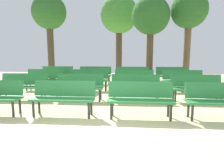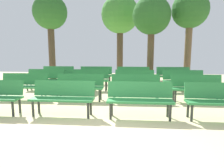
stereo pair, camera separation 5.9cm
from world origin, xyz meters
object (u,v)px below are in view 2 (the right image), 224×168
bench_r0_c3 (220,99)px  bench_r1_c0 (24,84)px  bench_r2_c3 (183,79)px  bench_r2_c1 (90,78)px  bench_r1_c2 (136,86)px  bench_r1_c1 (80,85)px  bench_r3_c1 (96,74)px  tree_1 (190,12)px  bench_r1_c3 (197,86)px  tree_0 (120,16)px  bench_r0_c2 (140,97)px  tree_2 (152,17)px  bench_r3_c3 (173,75)px  tree_3 (50,14)px  bench_r3_c0 (58,74)px  bench_r2_c2 (134,79)px  bench_r2_c0 (45,78)px  bench_r0_c1 (63,96)px  bench_r3_c2 (133,74)px

bench_r0_c3 → bench_r1_c0: same height
bench_r2_c3 → bench_r2_c1: bearing=-179.0°
bench_r1_c2 → bench_r2_c1: 2.57m
bench_r1_c1 → bench_r3_c1: size_ratio=1.00×
tree_1 → bench_r3_c1: bearing=-159.9°
bench_r0_c3 → bench_r1_c3: bearing=89.9°
bench_r3_c1 → tree_0: 5.33m
bench_r0_c2 → tree_2: size_ratio=0.35×
bench_r3_c3 → tree_1: tree_1 is taller
bench_r3_c1 → tree_3: bearing=150.8°
bench_r3_c0 → tree_2: (4.76, 1.56, 2.95)m
bench_r2_c2 → bench_r3_c3: (1.87, 1.80, 0.00)m
bench_r1_c1 → bench_r1_c2: bearing=-0.4°
bench_r1_c2 → bench_r0_c3: bearing=-41.6°
bench_r3_c3 → bench_r2_c1: bearing=-157.3°
bench_r1_c3 → bench_r2_c0: 5.97m
bench_r1_c2 → bench_r3_c3: (1.81, 3.51, 0.00)m
bench_r2_c3 → tree_3: 8.08m
bench_r1_c1 → bench_r2_c3: 4.23m
bench_r1_c1 → tree_3: size_ratio=0.34×
bench_r1_c1 → bench_r0_c2: bearing=-41.9°
bench_r0_c3 → bench_r1_c2: (-2.01, 1.62, 0.00)m
bench_r1_c1 → bench_r1_c2: (1.87, 0.07, 0.00)m
bench_r1_c0 → tree_0: size_ratio=0.31×
bench_r0_c1 → bench_r2_c2: 3.87m
bench_r1_c1 → bench_r2_c0: (-1.97, 1.62, 0.00)m
bench_r3_c1 → bench_r2_c1: bearing=-90.5°
bench_r0_c2 → bench_r1_c1: (-1.98, 1.62, 0.00)m
tree_0 → tree_3: (-3.75, -2.53, -0.28)m
bench_r0_c1 → bench_r3_c2: same height
bench_r2_c0 → bench_r2_c1: size_ratio=0.99×
bench_r2_c1 → bench_r2_c3: 3.85m
bench_r1_c2 → bench_r2_c0: size_ratio=1.01×
bench_r1_c1 → tree_1: (4.69, 5.23, 3.22)m
bench_r0_c2 → bench_r2_c2: same height
bench_r1_c3 → bench_r3_c1: same height
bench_r0_c2 → bench_r1_c3: same height
tree_0 → tree_1: tree_0 is taller
bench_r3_c1 → tree_1: 6.07m
bench_r3_c1 → tree_2: size_ratio=0.36×
bench_r1_c1 → bench_r2_c2: 2.54m
bench_r3_c0 → bench_r1_c0: bearing=-90.0°
tree_0 → tree_2: size_ratio=1.16×
tree_0 → tree_2: 3.15m
bench_r0_c3 → tree_2: (-1.23, 6.49, 2.95)m
bench_r0_c2 → bench_r3_c2: size_ratio=1.00×
tree_3 → bench_r2_c3: bearing=-23.6°
bench_r1_c1 → bench_r2_c3: (3.78, 1.89, 0.00)m
bench_r0_c1 → bench_r1_c3: size_ratio=1.00×
bench_r1_c0 → bench_r3_c3: same height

